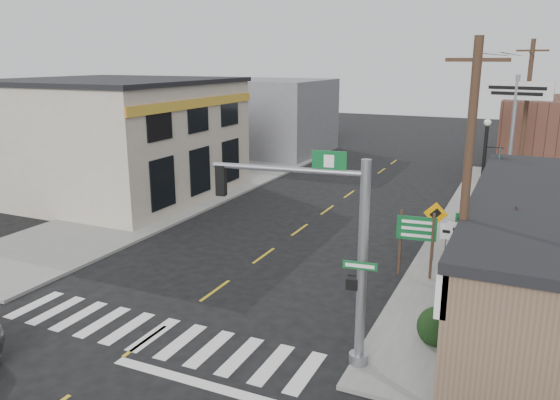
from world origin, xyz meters
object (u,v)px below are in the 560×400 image
at_px(fire_hydrant, 470,289).
at_px(lamp_post, 484,176).
at_px(dance_center_sign, 514,112).
at_px(bare_tree, 547,222).
at_px(utility_pole_near, 464,207).
at_px(guide_sign, 416,235).
at_px(traffic_signal_pole, 338,239).
at_px(utility_pole_far, 524,125).

distance_m(fire_hydrant, lamp_post, 6.09).
bearing_deg(dance_center_sign, bare_tree, -72.16).
distance_m(bare_tree, utility_pole_near, 2.57).
height_order(fire_hydrant, utility_pole_near, utility_pole_near).
bearing_deg(dance_center_sign, guide_sign, -92.25).
relative_size(traffic_signal_pole, fire_hydrant, 8.14).
relative_size(lamp_post, bare_tree, 1.16).
distance_m(traffic_signal_pole, dance_center_sign, 17.64).
height_order(lamp_post, bare_tree, lamp_post).
height_order(traffic_signal_pole, dance_center_sign, dance_center_sign).
bearing_deg(lamp_post, guide_sign, -93.90).
relative_size(lamp_post, utility_pole_far, 0.63).
height_order(dance_center_sign, bare_tree, dance_center_sign).
bearing_deg(dance_center_sign, utility_pole_far, 86.56).
xyz_separation_m(guide_sign, dance_center_sign, (2.65, 10.39, 3.76)).
height_order(bare_tree, utility_pole_far, utility_pole_far).
bearing_deg(utility_pole_near, dance_center_sign, 95.51).
distance_m(guide_sign, dance_center_sign, 11.37).
relative_size(dance_center_sign, utility_pole_far, 0.81).
xyz_separation_m(guide_sign, utility_pole_near, (2.14, -5.73, 2.73)).
relative_size(guide_sign, dance_center_sign, 0.35).
relative_size(traffic_signal_pole, lamp_post, 1.02).
relative_size(fire_hydrant, dance_center_sign, 0.10).
xyz_separation_m(dance_center_sign, bare_tree, (1.47, -14.59, -1.60)).
distance_m(utility_pole_near, utility_pole_far, 17.95).
relative_size(lamp_post, utility_pole_near, 0.66).
distance_m(fire_hydrant, dance_center_sign, 12.74).
height_order(guide_sign, fire_hydrant, guide_sign).
xyz_separation_m(dance_center_sign, utility_pole_far, (0.50, 1.80, -0.80)).
height_order(guide_sign, lamp_post, lamp_post).
height_order(fire_hydrant, lamp_post, lamp_post).
relative_size(fire_hydrant, bare_tree, 0.15).
relative_size(utility_pole_near, utility_pole_far, 0.95).
xyz_separation_m(guide_sign, bare_tree, (4.13, -4.20, 2.16)).
bearing_deg(utility_pole_near, bare_tree, 44.96).
bearing_deg(utility_pole_far, utility_pole_near, -91.02).
height_order(guide_sign, bare_tree, bare_tree).
height_order(guide_sign, utility_pole_near, utility_pole_near).
bearing_deg(bare_tree, dance_center_sign, 95.76).
xyz_separation_m(fire_hydrant, lamp_post, (-0.24, 5.35, 2.89)).
bearing_deg(fire_hydrant, guide_sign, 149.03).
height_order(guide_sign, utility_pole_far, utility_pole_far).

